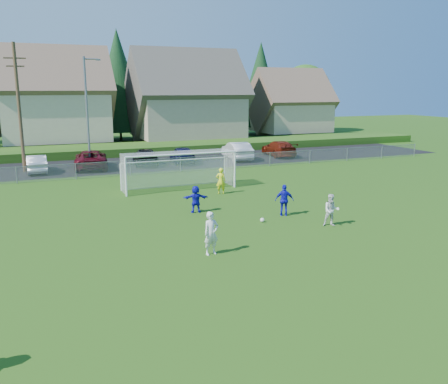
{
  "coord_description": "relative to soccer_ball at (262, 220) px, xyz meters",
  "views": [
    {
      "loc": [
        -8.92,
        -13.75,
        6.58
      ],
      "look_at": [
        0.0,
        8.0,
        1.4
      ],
      "focal_mm": 38.0,
      "sensor_mm": 36.0,
      "label": 1
    }
  ],
  "objects": [
    {
      "name": "houses_row",
      "position": [
        0.46,
        35.81,
        7.22
      ],
      "size": [
        53.9,
        11.45,
        13.27
      ],
      "color": "tan",
      "rests_on": "ground"
    },
    {
      "name": "tree_row",
      "position": [
        -0.47,
        42.09,
        6.8
      ],
      "size": [
        65.98,
        12.36,
        13.8
      ],
      "color": "#382616",
      "rests_on": "ground"
    },
    {
      "name": "car_c",
      "position": [
        -5.87,
        19.97,
        0.66
      ],
      "size": [
        3.21,
        5.8,
        1.54
      ],
      "primitive_type": "imported",
      "rotation": [
        0.0,
        0.0,
        3.02
      ],
      "color": "#4F0913",
      "rests_on": "ground"
    },
    {
      "name": "car_b",
      "position": [
        -10.11,
        19.63,
        0.58
      ],
      "size": [
        1.51,
        4.23,
        1.39
      ],
      "primitive_type": "imported",
      "rotation": [
        0.0,
        0.0,
        3.15
      ],
      "color": "silver",
      "rests_on": "ground"
    },
    {
      "name": "car_g",
      "position": [
        12.15,
        20.47,
        0.64
      ],
      "size": [
        2.73,
        5.41,
        1.51
      ],
      "primitive_type": "imported",
      "rotation": [
        0.0,
        0.0,
        3.02
      ],
      "color": "#64190B",
      "rests_on": "ground"
    },
    {
      "name": "soccer_goal",
      "position": [
        -1.52,
        9.4,
        1.52
      ],
      "size": [
        7.42,
        1.9,
        2.5
      ],
      "color": "white",
      "rests_on": "ground"
    },
    {
      "name": "ground",
      "position": [
        -1.52,
        -6.65,
        -0.11
      ],
      "size": [
        160.0,
        160.0,
        0.0
      ],
      "primitive_type": "plane",
      "color": "#193D0C",
      "rests_on": "ground"
    },
    {
      "name": "player_blue_a",
      "position": [
        1.64,
        0.7,
        0.72
      ],
      "size": [
        1.05,
        0.79,
        1.66
      ],
      "primitive_type": "imported",
      "rotation": [
        0.0,
        0.0,
        2.69
      ],
      "color": "#1313B5",
      "rests_on": "ground"
    },
    {
      "name": "asphalt_lot",
      "position": [
        -1.52,
        20.85,
        -0.1
      ],
      "size": [
        60.0,
        60.0,
        0.0
      ],
      "primitive_type": "plane",
      "color": "black",
      "rests_on": "ground"
    },
    {
      "name": "grass_embankment",
      "position": [
        -1.52,
        28.35,
        0.29
      ],
      "size": [
        70.0,
        6.0,
        0.8
      ],
      "primitive_type": "cube",
      "color": "#1E420F",
      "rests_on": "ground"
    },
    {
      "name": "car_e",
      "position": [
        2.04,
        19.86,
        0.64
      ],
      "size": [
        2.26,
        4.56,
        1.49
      ],
      "primitive_type": "imported",
      "rotation": [
        0.0,
        0.0,
        3.03
      ],
      "color": "#11123D",
      "rests_on": "ground"
    },
    {
      "name": "streetlight",
      "position": [
        -5.96,
        19.35,
        4.73
      ],
      "size": [
        1.38,
        0.18,
        9.0
      ],
      "color": "slate",
      "rests_on": "ground"
    },
    {
      "name": "car_d",
      "position": [
        -1.25,
        20.08,
        0.59
      ],
      "size": [
        2.57,
        5.04,
        1.4
      ],
      "primitive_type": "imported",
      "rotation": [
        0.0,
        0.0,
        3.01
      ],
      "color": "black",
      "rests_on": "ground"
    },
    {
      "name": "utility_pole",
      "position": [
        -11.02,
        20.35,
        5.04
      ],
      "size": [
        1.6,
        0.26,
        10.0
      ],
      "color": "#473321",
      "rests_on": "ground"
    },
    {
      "name": "car_f",
      "position": [
        7.44,
        19.94,
        0.71
      ],
      "size": [
        2.31,
        5.16,
        1.65
      ],
      "primitive_type": "imported",
      "rotation": [
        0.0,
        0.0,
        3.03
      ],
      "color": "silver",
      "rests_on": "ground"
    },
    {
      "name": "player_white_a",
      "position": [
        -4.02,
        -3.41,
        0.77
      ],
      "size": [
        0.71,
        0.54,
        1.77
      ],
      "primitive_type": "imported",
      "rotation": [
        0.0,
        0.0,
        0.19
      ],
      "color": "silver",
      "rests_on": "ground"
    },
    {
      "name": "chainlink_fence",
      "position": [
        -1.52,
        15.35,
        0.52
      ],
      "size": [
        52.06,
        0.06,
        1.2
      ],
      "color": "gray",
      "rests_on": "ground"
    },
    {
      "name": "player_blue_b",
      "position": [
        -2.45,
        3.09,
        0.63
      ],
      "size": [
        1.43,
        0.75,
        1.47
      ],
      "primitive_type": "imported",
      "rotation": [
        0.0,
        0.0,
        2.9
      ],
      "color": "#1313B5",
      "rests_on": "ground"
    },
    {
      "name": "soccer_ball",
      "position": [
        0.0,
        0.0,
        0.0
      ],
      "size": [
        0.22,
        0.22,
        0.22
      ],
      "primitive_type": "sphere",
      "color": "white",
      "rests_on": "ground"
    },
    {
      "name": "player_white_b",
      "position": [
        2.79,
        -1.85,
        0.68
      ],
      "size": [
        0.94,
        0.85,
        1.58
      ],
      "primitive_type": "imported",
      "rotation": [
        0.0,
        0.0,
        -0.4
      ],
      "color": "silver",
      "rests_on": "ground"
    },
    {
      "name": "goalkeeper",
      "position": [
        0.52,
        6.85,
        0.72
      ],
      "size": [
        0.7,
        0.58,
        1.66
      ],
      "primitive_type": "imported",
      "rotation": [
        0.0,
        0.0,
        2.8
      ],
      "color": "yellow",
      "rests_on": "ground"
    }
  ]
}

